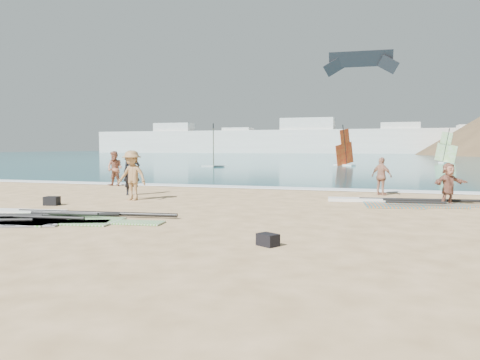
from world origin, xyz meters
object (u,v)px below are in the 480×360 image
(rig_orange, at_px, (397,202))
(person_wetsuit, at_px, (132,173))
(beachgoer_mid, at_px, (132,175))
(beachgoer_right, at_px, (448,184))
(gear_bag_near, at_px, (52,201))
(beachgoer_left, at_px, (115,169))
(rig_green, at_px, (51,216))
(gear_bag_far, at_px, (268,240))
(beachgoer_back, at_px, (382,176))

(rig_orange, distance_m, person_wetsuit, 10.90)
(beachgoer_mid, distance_m, beachgoer_right, 11.67)
(gear_bag_near, relative_size, beachgoer_left, 0.26)
(rig_orange, xyz_separation_m, person_wetsuit, (-10.86, -0.11, 0.91))
(beachgoer_left, distance_m, beachgoer_right, 16.27)
(rig_orange, xyz_separation_m, beachgoer_right, (1.70, 0.06, 0.71))
(rig_orange, relative_size, beachgoer_mid, 3.14)
(person_wetsuit, relative_size, beachgoer_mid, 1.00)
(rig_green, bearing_deg, gear_bag_near, 121.73)
(gear_bag_far, height_order, beachgoer_mid, beachgoer_mid)
(beachgoer_left, height_order, beachgoer_back, beachgoer_left)
(rig_green, distance_m, person_wetsuit, 6.71)
(gear_bag_far, distance_m, beachgoer_left, 16.77)
(rig_orange, xyz_separation_m, gear_bag_far, (-2.74, -8.50, 0.08))
(gear_bag_far, bearing_deg, rig_green, 165.12)
(beachgoer_left, xyz_separation_m, beachgoer_mid, (4.34, -5.65, 0.04))
(rig_orange, xyz_separation_m, gear_bag_near, (-11.71, -4.14, 0.11))
(person_wetsuit, height_order, beachgoer_back, person_wetsuit)
(beachgoer_right, bearing_deg, beachgoer_back, 91.16)
(rig_green, xyz_separation_m, beachgoer_mid, (-0.11, 4.77, 0.91))
(gear_bag_near, distance_m, person_wetsuit, 4.20)
(gear_bag_far, bearing_deg, beachgoer_back, 79.38)
(rig_green, distance_m, rig_orange, 11.76)
(gear_bag_near, bearing_deg, gear_bag_far, -25.96)
(rig_green, distance_m, beachgoer_left, 11.37)
(beachgoer_mid, bearing_deg, beachgoer_back, 33.50)
(beachgoer_mid, bearing_deg, gear_bag_near, -124.28)
(beachgoer_back, bearing_deg, rig_orange, 133.22)
(rig_green, bearing_deg, gear_bag_far, -21.74)
(person_wetsuit, bearing_deg, beachgoer_left, 95.64)
(beachgoer_mid, bearing_deg, rig_orange, 16.61)
(gear_bag_far, xyz_separation_m, person_wetsuit, (-8.12, 8.40, 0.83))
(rig_orange, relative_size, beachgoer_right, 4.00)
(beachgoer_back, bearing_deg, gear_bag_near, 64.51)
(rig_green, bearing_deg, beachgoer_right, 23.65)
(rig_orange, relative_size, person_wetsuit, 3.15)
(gear_bag_far, bearing_deg, person_wetsuit, 134.03)
(rig_green, xyz_separation_m, beachgoer_back, (9.11, 9.62, 0.76))
(person_wetsuit, bearing_deg, beachgoer_right, -33.83)
(person_wetsuit, relative_size, beachgoer_right, 1.27)
(rig_green, xyz_separation_m, beachgoer_right, (11.40, 6.72, 0.71))
(rig_orange, height_order, beachgoer_right, beachgoer_right)
(rig_green, height_order, gear_bag_near, gear_bag_near)
(person_wetsuit, distance_m, beachgoer_right, 12.56)
(gear_bag_far, relative_size, beachgoer_right, 0.28)
(rig_green, relative_size, gear_bag_far, 14.72)
(beachgoer_mid, distance_m, beachgoer_back, 10.41)
(beachgoer_left, bearing_deg, gear_bag_near, -70.16)
(person_wetsuit, bearing_deg, beachgoer_mid, -93.87)
(person_wetsuit, xyz_separation_m, beachgoer_right, (12.56, 0.17, -0.20))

